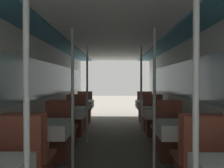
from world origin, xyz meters
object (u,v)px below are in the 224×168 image
object	(u,v)px
chair_right_far_1	(171,142)
dining_table_right_2	(159,113)
chair_left_far_2	(75,123)
support_pole_left_1	(73,101)
chair_right_far_2	(154,123)
chair_right_far_3	(145,113)
support_pole_right_2	(141,94)
dining_table_right_3	(148,105)
chair_left_far_3	(84,113)
support_pole_left_0	(27,122)
dining_table_left_1	(46,130)
chair_left_near_2	(64,134)
chair_left_near_3	(78,119)
chair_right_near_3	(151,120)
support_pole_right_1	(154,101)
chair_left_near_1	(32,168)
support_pole_right_0	(196,123)
chair_right_near_2	(164,135)
support_pole_left_2	(87,94)
dining_table_left_3	(81,105)
dining_table_left_2	(70,113)
dining_table_right_1	(181,130)
chair_left_far_1	(57,142)

from	to	relation	value
chair_right_far_1	dining_table_right_2	xyz separation A→B (m)	(-0.00, 1.19, 0.33)
chair_left_far_2	support_pole_left_1	bearing A→B (deg)	98.74
chair_right_far_2	chair_right_far_3	world-z (taller)	same
support_pole_right_2	dining_table_right_3	xyz separation A→B (m)	(0.38, 1.82, -0.42)
chair_left_far_3	chair_right_far_2	bearing A→B (deg)	136.38
support_pole_left_0	chair_right_far_1	bearing A→B (deg)	57.89
dining_table_left_1	chair_right_far_1	bearing A→B (deg)	18.11
chair_left_near_2	chair_right_far_2	distance (m)	2.28
chair_left_near_3	chair_right_near_3	world-z (taller)	same
support_pole_right_1	chair_left_near_1	bearing A→B (deg)	-157.85
support_pole_right_0	dining_table_right_3	distance (m)	5.48
support_pole_left_1	chair_right_far_1	size ratio (longest dim) A/B	2.14
chair_right_near_2	chair_left_near_1	bearing A→B (deg)	-136.38
support_pole_right_2	dining_table_left_1	bearing A→B (deg)	-130.13
chair_left_near_1	support_pole_right_0	bearing A→B (deg)	-37.93
chair_left_near_3	chair_right_far_1	distance (m)	3.06
chair_right_near_2	dining_table_right_3	size ratio (longest dim) A/B	1.31
support_pole_left_2	support_pole_right_2	world-z (taller)	same
chair_left_near_1	support_pole_left_1	bearing A→B (deg)	58.97
dining_table_left_3	chair_right_far_2	distance (m)	2.27
support_pole_left_1	dining_table_left_2	bearing A→B (deg)	101.66
dining_table_left_1	support_pole_right_1	world-z (taller)	support_pole_right_1
chair_left_far_2	chair_right_near_2	world-z (taller)	same
chair_left_near_1	chair_left_near_3	bearing A→B (deg)	90.00
dining_table_right_1	chair_right_near_2	bearing A→B (deg)	90.00
dining_table_left_3	support_pole_right_2	bearing A→B (deg)	-49.87
chair_left_far_1	chair_left_far_3	bearing A→B (deg)	-90.00
dining_table_left_1	dining_table_left_2	world-z (taller)	same
dining_table_right_3	chair_right_near_3	xyz separation A→B (m)	(0.00, -0.62, -0.33)
dining_table_right_3	chair_right_near_2	bearing A→B (deg)	-90.00
dining_table_left_2	support_pole_left_2	distance (m)	0.56
dining_table_left_2	support_pole_right_0	bearing A→B (deg)	-67.14
chair_left_far_2	dining_table_right_3	bearing A→B (deg)	-147.96
support_pole_left_0	chair_left_near_1	world-z (taller)	support_pole_left_0
support_pole_right_1	chair_right_near_2	bearing A→B (deg)	72.56
support_pole_right_1	dining_table_right_2	size ratio (longest dim) A/B	2.81
support_pole_left_1	support_pole_right_0	size ratio (longest dim) A/B	1.00
dining_table_left_1	support_pole_left_0	bearing A→B (deg)	-78.34
dining_table_left_3	dining_table_right_2	distance (m)	2.63
dining_table_right_1	chair_right_far_2	xyz separation A→B (m)	(0.00, 2.44, -0.33)
chair_left_near_3	chair_left_far_3	size ratio (longest dim) A/B	1.00
support_pole_right_0	dining_table_right_3	bearing A→B (deg)	86.06
chair_right_far_2	chair_left_near_2	bearing A→B (deg)	33.18
chair_left_far_2	dining_table_left_2	bearing A→B (deg)	90.00
dining_table_left_2	support_pole_right_0	distance (m)	3.97
support_pole_right_0	chair_right_near_2	distance (m)	3.12
dining_table_left_3	chair_right_far_2	size ratio (longest dim) A/B	0.76
dining_table_left_2	chair_right_near_3	size ratio (longest dim) A/B	0.76
support_pole_left_2	dining_table_right_1	world-z (taller)	support_pole_left_2
dining_table_right_3	chair_right_far_2	bearing A→B (deg)	-90.00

